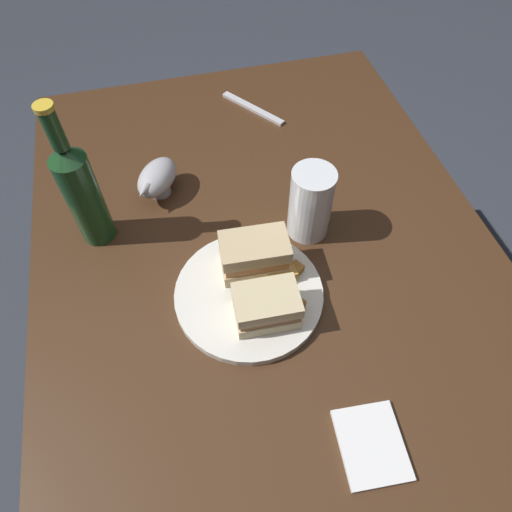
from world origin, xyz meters
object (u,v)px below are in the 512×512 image
at_px(sandwich_half_right, 255,255).
at_px(fork, 253,108).
at_px(plate, 249,294).
at_px(sandwich_half_left, 267,306).
at_px(pint_glass, 310,207).
at_px(cider_bottle, 81,192).
at_px(gravy_boat, 157,178).
at_px(napkin, 371,444).

relative_size(sandwich_half_right, fork, 0.67).
bearing_deg(fork, plate, -50.96).
height_order(sandwich_half_left, pint_glass, pint_glass).
bearing_deg(sandwich_half_right, cider_bottle, 59.43).
relative_size(gravy_boat, fork, 0.69).
distance_m(cider_bottle, napkin, 0.61).
distance_m(sandwich_half_right, napkin, 0.34).
xyz_separation_m(pint_glass, cider_bottle, (0.09, 0.39, 0.05)).
distance_m(plate, gravy_boat, 0.31).
bearing_deg(pint_glass, gravy_boat, 57.76).
bearing_deg(plate, sandwich_half_left, -160.90).
height_order(sandwich_half_right, cider_bottle, cider_bottle).
bearing_deg(sandwich_half_right, fork, -13.63).
bearing_deg(sandwich_half_left, sandwich_half_right, -3.03).
xyz_separation_m(sandwich_half_left, napkin, (-0.23, -0.09, -0.04)).
height_order(plate, fork, plate).
bearing_deg(pint_glass, napkin, 175.04).
bearing_deg(plate, gravy_boat, 22.52).
bearing_deg(cider_bottle, sandwich_half_right, -120.57).
xyz_separation_m(gravy_boat, napkin, (-0.56, -0.23, -0.04)).
xyz_separation_m(gravy_boat, cider_bottle, (-0.08, 0.13, 0.07)).
distance_m(sandwich_half_left, napkin, 0.25).
distance_m(sandwich_half_left, sandwich_half_right, 0.10).
bearing_deg(gravy_boat, plate, -157.48).
height_order(sandwich_half_left, cider_bottle, cider_bottle).
bearing_deg(plate, pint_glass, -50.62).
bearing_deg(plate, sandwich_half_right, -25.16).
relative_size(pint_glass, fork, 0.80).
distance_m(plate, pint_glass, 0.19).
distance_m(gravy_boat, fork, 0.33).
bearing_deg(napkin, sandwich_half_left, 21.82).
distance_m(pint_glass, napkin, 0.41).
distance_m(pint_glass, fork, 0.39).
relative_size(sandwich_half_left, gravy_boat, 0.85).
distance_m(gravy_boat, napkin, 0.61).
xyz_separation_m(plate, napkin, (-0.28, -0.11, -0.00)).
bearing_deg(cider_bottle, fork, -51.68).
bearing_deg(gravy_boat, napkin, -158.06).
height_order(plate, sandwich_half_left, sandwich_half_left).
height_order(plate, napkin, plate).
distance_m(napkin, fork, 0.78).
relative_size(sandwich_half_left, sandwich_half_right, 0.89).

